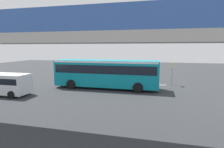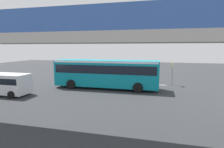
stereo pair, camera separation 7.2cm
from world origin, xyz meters
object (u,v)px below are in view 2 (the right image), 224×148
(city_bus, at_px, (106,72))
(parked_van, at_px, (5,83))
(bicycle_red, at_px, (6,84))
(traffic_sign, at_px, (172,70))

(city_bus, height_order, parked_van, city_bus)
(city_bus, xyz_separation_m, bicycle_red, (11.56, 2.11, -1.51))
(bicycle_red, xyz_separation_m, traffic_sign, (-18.80, -5.74, 1.52))
(city_bus, height_order, bicycle_red, city_bus)
(parked_van, relative_size, traffic_sign, 1.71)
(parked_van, bearing_deg, bicycle_red, -47.36)
(city_bus, distance_m, parked_van, 10.16)
(parked_van, relative_size, bicycle_red, 2.71)
(bicycle_red, height_order, traffic_sign, traffic_sign)
(city_bus, bearing_deg, parked_van, 31.15)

